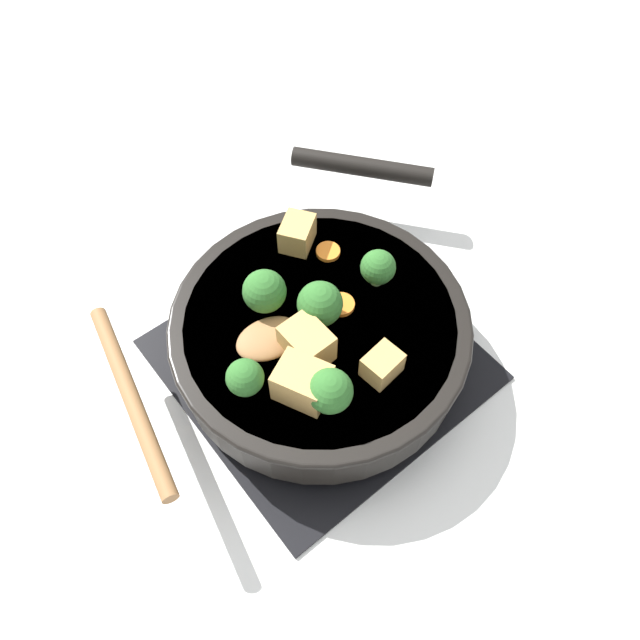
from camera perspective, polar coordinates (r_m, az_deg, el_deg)
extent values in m
plane|color=silver|center=(0.72, 0.00, -3.71)|extent=(2.40, 2.40, 0.00)
cube|color=black|center=(0.71, 0.00, -3.56)|extent=(0.31, 0.31, 0.01)
torus|color=black|center=(0.70, 0.00, -2.91)|extent=(0.24, 0.24, 0.01)
cube|color=black|center=(0.70, 0.00, -2.91)|extent=(0.01, 0.23, 0.01)
cube|color=black|center=(0.70, 0.00, -2.91)|extent=(0.23, 0.01, 0.01)
cylinder|color=black|center=(0.67, 0.00, -1.38)|extent=(0.31, 0.31, 0.06)
cylinder|color=brown|center=(0.66, 0.00, -1.20)|extent=(0.28, 0.28, 0.05)
torus|color=black|center=(0.65, 0.00, -0.19)|extent=(0.32, 0.32, 0.01)
cylinder|color=black|center=(0.81, 3.87, 13.81)|extent=(0.13, 0.15, 0.02)
ellipsoid|color=olive|center=(0.62, -4.71, -1.70)|extent=(0.08, 0.06, 0.01)
cylinder|color=olive|center=(0.62, -16.88, -6.80)|extent=(0.06, 0.22, 0.02)
cube|color=tan|center=(0.60, 5.70, -4.12)|extent=(0.04, 0.03, 0.03)
cube|color=tan|center=(0.58, -1.61, -5.73)|extent=(0.06, 0.06, 0.04)
cube|color=tan|center=(0.69, -2.09, 7.92)|extent=(0.05, 0.05, 0.03)
cube|color=tan|center=(0.61, -1.23, -2.15)|extent=(0.04, 0.05, 0.04)
cylinder|color=#709956|center=(0.64, 0.20, 0.45)|extent=(0.01, 0.01, 0.01)
sphere|color=#2D6628|center=(0.62, 0.21, 1.65)|extent=(0.05, 0.05, 0.05)
cylinder|color=#709956|center=(0.65, -4.95, 1.46)|extent=(0.01, 0.01, 0.01)
sphere|color=#2D6628|center=(0.63, -5.10, 2.64)|extent=(0.04, 0.04, 0.04)
cylinder|color=#709956|center=(0.59, 0.90, -7.47)|extent=(0.01, 0.01, 0.01)
sphere|color=#2D6628|center=(0.57, 0.93, -6.51)|extent=(0.04, 0.04, 0.04)
cylinder|color=#709956|center=(0.60, -6.69, -6.12)|extent=(0.01, 0.01, 0.01)
sphere|color=#2D6628|center=(0.58, -6.88, -5.25)|extent=(0.04, 0.04, 0.04)
cylinder|color=#709956|center=(0.67, 4.96, 4.00)|extent=(0.01, 0.01, 0.01)
sphere|color=#2D6628|center=(0.65, 5.08, 5.06)|extent=(0.04, 0.04, 0.04)
cylinder|color=orange|center=(0.69, 0.74, 6.27)|extent=(0.03, 0.03, 0.01)
cylinder|color=orange|center=(0.65, 1.67, 1.69)|extent=(0.03, 0.03, 0.01)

